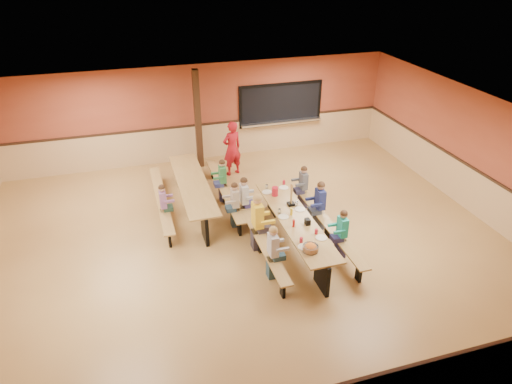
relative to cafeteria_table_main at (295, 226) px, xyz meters
name	(u,v)px	position (x,y,z in m)	size (l,w,h in m)	color
ground	(244,243)	(-1.06, 0.42, -0.53)	(12.00, 12.00, 0.00)	olive
room_envelope	(244,217)	(-1.06, 0.42, 0.16)	(12.04, 10.04, 3.02)	#9C462D
kitchen_pass_through	(281,106)	(1.54, 5.38, 0.96)	(2.78, 0.28, 1.38)	black
structural_post	(198,120)	(-1.26, 4.82, 0.97)	(0.18, 0.18, 3.00)	#301D10
cafeteria_table_main	(295,226)	(0.00, 0.00, 0.00)	(1.91, 3.70, 0.74)	olive
cafeteria_table_second	(193,190)	(-1.90, 2.34, 0.00)	(1.91, 3.70, 0.74)	olive
seated_child_white_left	(273,253)	(-0.83, -0.92, 0.08)	(0.37, 0.30, 1.21)	#BAB8BF
seated_adult_yellow	(258,222)	(-0.83, 0.15, 0.16)	(0.44, 0.36, 1.36)	yellow
seated_child_grey_left	(244,201)	(-0.83, 1.28, 0.08)	(0.37, 0.31, 1.22)	silver
seated_child_teal_right	(342,234)	(0.83, -0.68, 0.06)	(0.35, 0.28, 1.16)	#20AE9B
seated_child_navy_right	(320,206)	(0.83, 0.50, 0.10)	(0.39, 0.32, 1.25)	navy
seated_child_char_right	(303,187)	(0.83, 1.55, 0.06)	(0.35, 0.28, 1.17)	#4E5159
seated_child_purple_sec	(164,206)	(-2.73, 1.65, 0.04)	(0.33, 0.27, 1.13)	#8C5A8B
seated_child_green_sec	(223,181)	(-1.08, 2.51, 0.06)	(0.35, 0.29, 1.18)	#357B41
seated_child_tan_sec	(235,205)	(-1.08, 1.19, 0.05)	(0.35, 0.28, 1.16)	tan
standing_woman	(232,148)	(-0.45, 3.99, 0.30)	(0.60, 0.40, 1.65)	#A9131D
punch_pitcher	(275,191)	(-0.10, 1.10, 0.32)	(0.16, 0.16, 0.22)	red
chip_bowl	(311,248)	(-0.15, -1.25, 0.29)	(0.32, 0.32, 0.15)	orange
napkin_dispenser	(308,222)	(0.16, -0.33, 0.28)	(0.10, 0.14, 0.13)	black
condiment_mustard	(291,212)	(-0.03, 0.14, 0.30)	(0.06, 0.06, 0.17)	yellow
condiment_ketchup	(294,223)	(-0.16, -0.33, 0.30)	(0.06, 0.06, 0.17)	#B2140F
table_paddle	(291,200)	(0.11, 0.55, 0.35)	(0.16, 0.16, 0.56)	black
place_settings	(295,216)	(0.00, 0.00, 0.27)	(0.65, 3.30, 0.11)	beige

